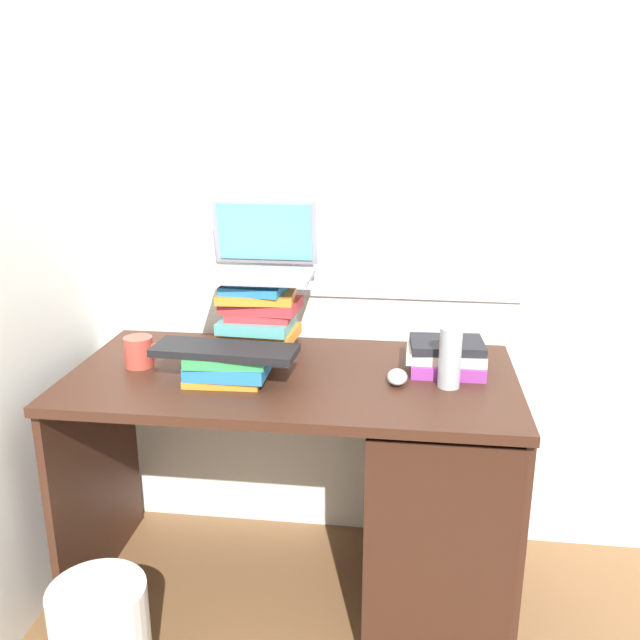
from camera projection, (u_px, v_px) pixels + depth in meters
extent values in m
plane|color=brown|center=(295.00, 585.00, 2.33)|extent=(6.00, 6.00, 0.00)
cube|color=silver|center=(309.00, 183.00, 2.31)|extent=(6.00, 0.05, 2.60)
cube|color=silver|center=(390.00, 180.00, 2.25)|extent=(0.90, 0.01, 0.80)
cube|color=silver|center=(21.00, 193.00, 2.05)|extent=(0.05, 6.00, 2.60)
cube|color=#381E14|center=(292.00, 378.00, 2.11)|extent=(1.36, 0.68, 0.03)
cube|color=#381E14|center=(97.00, 475.00, 2.30)|extent=(0.02, 0.63, 0.74)
cube|color=#381E14|center=(505.00, 503.00, 2.14)|extent=(0.02, 0.63, 0.74)
cube|color=#321B12|center=(435.00, 504.00, 2.14)|extent=(0.41, 0.58, 0.70)
cube|color=beige|center=(260.00, 354.00, 2.22)|extent=(0.21, 0.18, 0.04)
cube|color=#8C338C|center=(261.00, 345.00, 2.19)|extent=(0.18, 0.17, 0.04)
cube|color=orange|center=(260.00, 333.00, 2.20)|extent=(0.25, 0.19, 0.03)
cube|color=teal|center=(257.00, 324.00, 2.17)|extent=(0.23, 0.19, 0.03)
cube|color=#B22D33|center=(261.00, 314.00, 2.18)|extent=(0.20, 0.16, 0.02)
cube|color=#B22D33|center=(261.00, 305.00, 2.17)|extent=(0.25, 0.17, 0.04)
cube|color=orange|center=(256.00, 296.00, 2.15)|extent=(0.24, 0.17, 0.03)
cube|color=#2672B2|center=(254.00, 288.00, 2.14)|extent=(0.20, 0.17, 0.03)
cube|color=#2672B2|center=(258.00, 280.00, 2.15)|extent=(0.18, 0.14, 0.02)
cube|color=orange|center=(224.00, 378.00, 2.04)|extent=(0.23, 0.15, 0.02)
cube|color=#2672B2|center=(228.00, 368.00, 2.03)|extent=(0.23, 0.16, 0.04)
cube|color=#338C4C|center=(226.00, 359.00, 2.01)|extent=(0.24, 0.15, 0.03)
cube|color=#8C338C|center=(447.00, 365.00, 2.12)|extent=(0.22, 0.18, 0.04)
cube|color=beige|center=(446.00, 355.00, 2.11)|extent=(0.24, 0.15, 0.03)
cube|color=black|center=(447.00, 345.00, 2.11)|extent=(0.23, 0.17, 0.03)
cube|color=gray|center=(257.00, 276.00, 2.14)|extent=(0.34, 0.22, 0.01)
cube|color=gray|center=(265.00, 232.00, 2.23)|extent=(0.34, 0.05, 0.21)
cube|color=#59A5E5|center=(265.00, 232.00, 2.22)|extent=(0.31, 0.04, 0.19)
cube|color=black|center=(225.00, 350.00, 2.01)|extent=(0.43, 0.17, 0.02)
ellipsoid|color=#A5A8AD|center=(397.00, 377.00, 2.03)|extent=(0.06, 0.10, 0.04)
cylinder|color=#B23F33|center=(139.00, 352.00, 2.15)|extent=(0.09, 0.09, 0.09)
torus|color=#B23F33|center=(156.00, 351.00, 2.14)|extent=(0.05, 0.01, 0.05)
cylinder|color=#999EA5|center=(450.00, 358.00, 1.98)|extent=(0.06, 0.06, 0.18)
cylinder|color=silver|center=(101.00, 637.00, 1.89)|extent=(0.26, 0.26, 0.32)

